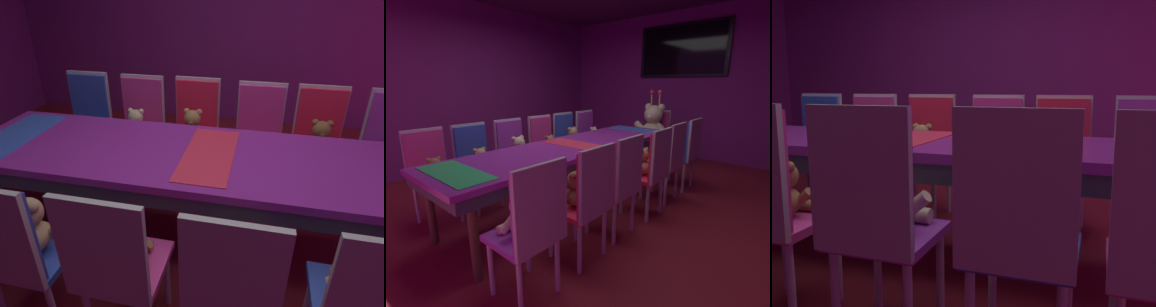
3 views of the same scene
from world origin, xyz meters
The scene contains 19 objects.
ground_plane centered at (0.00, 0.00, 0.00)m, with size 7.90×7.90×0.00m, color maroon.
wall_right centered at (2.60, 0.00, 1.40)m, with size 0.12×6.40×2.80m, color #721E72.
banquet_table centered at (0.00, 0.00, 0.66)m, with size 0.90×3.36×0.75m.
chair_left_1 centered at (-0.85, -0.81, 0.60)m, with size 0.42×0.41×0.98m.
teddy_left_1 centered at (-0.70, -0.81, 0.57)m, with size 0.22×0.29×0.27m.
chair_left_2 centered at (-0.87, -0.25, 0.60)m, with size 0.42×0.41×0.98m.
teddy_left_2 centered at (-0.72, -0.25, 0.60)m, with size 0.27×0.34×0.33m.
chair_left_3 centered at (-0.86, 0.29, 0.60)m, with size 0.42×0.41×0.98m.
teddy_left_3 centered at (-0.72, 0.29, 0.57)m, with size 0.21×0.28×0.26m.
chair_left_4 centered at (-0.88, 0.81, 0.60)m, with size 0.42×0.41×0.98m.
teddy_left_4 centered at (-0.73, 0.81, 0.59)m, with size 0.26×0.34×0.32m.
chair_right_1 centered at (0.86, -0.79, 0.60)m, with size 0.42×0.41×0.98m.
teddy_right_1 centered at (0.72, -0.79, 0.59)m, with size 0.25×0.32×0.30m.
chair_right_2 centered at (0.85, -0.30, 0.60)m, with size 0.42×0.41×0.98m.
chair_right_3 centered at (0.88, 0.28, 0.60)m, with size 0.42×0.41×0.98m.
teddy_right_3 centered at (0.74, 0.28, 0.59)m, with size 0.25×0.32×0.30m.
chair_right_4 centered at (0.85, 0.80, 0.60)m, with size 0.42×0.41×0.98m.
teddy_right_4 centered at (0.71, 0.80, 0.58)m, with size 0.22×0.29×0.27m.
chair_right_5 centered at (0.86, 1.36, 0.60)m, with size 0.42×0.41×0.98m.
Camera 1 is at (-1.83, -0.30, 1.72)m, focal length 30.13 mm.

